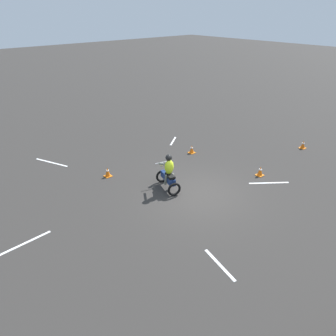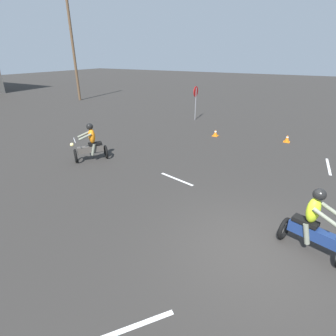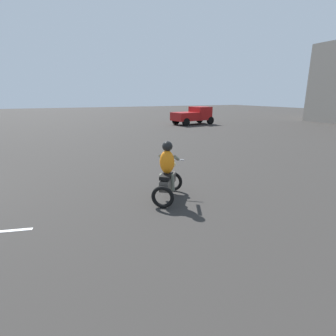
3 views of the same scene
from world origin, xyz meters
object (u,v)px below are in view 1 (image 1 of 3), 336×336
at_px(traffic_cone_far_center, 192,149).
at_px(traffic_cone_mid_center, 108,172).
at_px(motorcycle_rider_foreground, 168,174).
at_px(traffic_cone_far_right, 260,171).
at_px(traffic_cone_near_left, 303,145).

bearing_deg(traffic_cone_far_center, traffic_cone_mid_center, -7.95).
bearing_deg(motorcycle_rider_foreground, traffic_cone_far_center, 48.21).
distance_m(traffic_cone_far_right, traffic_cone_far_center, 4.01).
xyz_separation_m(motorcycle_rider_foreground, traffic_cone_mid_center, (1.34, -2.75, -0.51)).
xyz_separation_m(traffic_cone_far_right, traffic_cone_far_center, (0.53, -3.98, -0.01)).
relative_size(traffic_cone_far_right, traffic_cone_far_center, 1.03).
xyz_separation_m(traffic_cone_near_left, traffic_cone_far_center, (5.11, -3.66, 0.00)).
bearing_deg(motorcycle_rider_foreground, traffic_cone_near_left, 7.36).
distance_m(traffic_cone_near_left, traffic_cone_far_center, 6.29).
distance_m(traffic_cone_mid_center, traffic_cone_far_center, 4.92).
relative_size(motorcycle_rider_foreground, traffic_cone_near_left, 3.73).
distance_m(traffic_cone_mid_center, traffic_cone_far_right, 7.13).
distance_m(traffic_cone_near_left, traffic_cone_far_right, 4.59).
bearing_deg(traffic_cone_far_center, traffic_cone_far_right, 97.56).
height_order(motorcycle_rider_foreground, traffic_cone_mid_center, motorcycle_rider_foreground).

